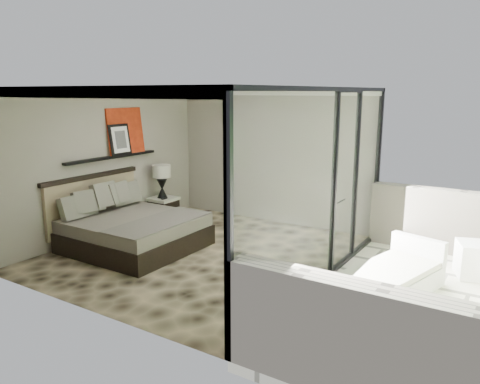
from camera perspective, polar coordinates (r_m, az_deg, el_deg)
The scene contains 14 objects.
floor at distance 8.18m, azimuth -4.78°, elevation -7.43°, with size 5.00×5.00×0.00m, color black.
ceiling at distance 7.71m, azimuth -5.15°, elevation 12.50°, with size 4.50×5.00×0.02m, color silver.
back_wall at distance 9.89m, azimuth 3.86°, elevation 4.36°, with size 4.50×0.02×2.80m, color gray.
left_wall at distance 9.35m, azimuth -15.95°, elevation 3.46°, with size 0.02×5.00×2.80m, color gray.
glass_wall at distance 6.72m, azimuth 10.46°, elevation 0.48°, with size 0.08×5.00×2.80m, color white.
terrace_slab at distance 6.78m, azimuth 22.08°, elevation -13.13°, with size 3.00×5.00×0.12m, color beige.
picture_ledge at distance 9.35m, azimuth -15.28°, elevation 4.12°, with size 0.12×2.20×0.05m, color black.
bed at distance 8.58m, azimuth -13.21°, elevation -4.35°, with size 2.13×2.07×1.18m.
nightstand at distance 10.19m, azimuth -9.30°, elevation -2.05°, with size 0.53×0.53×0.53m, color black.
table_lamp at distance 10.03m, azimuth -9.52°, elevation 1.84°, with size 0.39×0.39×0.71m.
abstract_canvas at distance 9.58m, azimuth -13.79°, elevation 7.24°, with size 0.04×0.90×0.90m, color #9D4A0D.
framed_print at distance 9.41m, azimuth -14.43°, elevation 6.21°, with size 0.03×0.50×0.60m, color black.
ottoman at distance 7.93m, azimuth 26.82°, elevation -7.39°, with size 0.52×0.52×0.52m, color white.
lounger at distance 6.93m, azimuth 18.02°, elevation -9.95°, with size 1.22×1.81×0.65m.
Camera 1 is at (4.71, -6.11, 2.73)m, focal length 35.00 mm.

